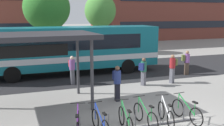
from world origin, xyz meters
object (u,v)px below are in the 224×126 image
parked_bicycle_white_4 (166,114)px  commuter_navy_pack_4 (117,81)px  commuter_olive_pack_1 (173,67)px  street_tree_0 (100,11)px  parked_bicycle_green_3 (145,116)px  parked_bicycle_purple_0 (78,125)px  transit_shelter (17,39)px  commuter_navy_pack_0 (143,70)px  parked_bicycle_blue_1 (100,123)px  commuter_red_pack_3 (72,68)px  city_bus (71,48)px  street_tree_2 (47,8)px  parked_bicycle_green_5 (187,111)px  parked_bicycle_green_2 (126,120)px  commuter_olive_pack_2 (186,61)px

parked_bicycle_white_4 → commuter_navy_pack_4: (-0.80, 3.07, 0.59)m
commuter_olive_pack_1 → street_tree_0: bearing=-114.7°
parked_bicycle_green_3 → street_tree_0: bearing=-16.0°
parked_bicycle_purple_0 → commuter_navy_pack_4: commuter_navy_pack_4 is taller
transit_shelter → commuter_navy_pack_0: 7.15m
parked_bicycle_blue_1 → commuter_red_pack_3: size_ratio=1.02×
parked_bicycle_purple_0 → commuter_navy_pack_0: size_ratio=1.05×
parked_bicycle_purple_0 → commuter_navy_pack_4: size_ratio=1.00×
parked_bicycle_purple_0 → parked_bicycle_white_4: size_ratio=0.99×
city_bus → parked_bicycle_purple_0: 9.37m
parked_bicycle_purple_0 → transit_shelter: 4.54m
parked_bicycle_blue_1 → parked_bicycle_white_4: 2.53m
street_tree_2 → commuter_navy_pack_0: bearing=-70.0°
commuter_navy_pack_0 → commuter_navy_pack_4: (-2.32, -1.98, 0.05)m
parked_bicycle_white_4 → commuter_navy_pack_0: 5.30m
city_bus → parked_bicycle_green_5: (2.73, -9.31, -1.39)m
city_bus → parked_bicycle_green_5: city_bus is taller
commuter_red_pack_3 → street_tree_2: (-0.41, 10.02, 3.63)m
parked_bicycle_blue_1 → parked_bicycle_green_2: 0.91m
parked_bicycle_blue_1 → parked_bicycle_white_4: (2.53, -0.03, 0.00)m
parked_bicycle_green_2 → parked_bicycle_green_5: size_ratio=1.00×
city_bus → parked_bicycle_blue_1: (-0.70, -9.26, -1.39)m
parked_bicycle_blue_1 → parked_bicycle_white_4: same height
parked_bicycle_green_2 → commuter_olive_pack_1: size_ratio=1.00×
parked_bicycle_purple_0 → commuter_olive_pack_1: bearing=-41.0°
city_bus → parked_bicycle_blue_1: size_ratio=6.99×
parked_bicycle_purple_0 → transit_shelter: bearing=42.7°
parked_bicycle_green_5 → commuter_navy_pack_4: bearing=23.0°
commuter_olive_pack_2 → city_bus: bearing=176.6°
parked_bicycle_white_4 → commuter_navy_pack_0: (1.52, 5.05, 0.54)m
commuter_olive_pack_1 → street_tree_2: 13.64m
parked_bicycle_white_4 → commuter_olive_pack_2: size_ratio=1.03×
parked_bicycle_green_2 → commuter_olive_pack_1: 7.10m
parked_bicycle_white_4 → transit_shelter: (-5.10, 3.35, 2.65)m
commuter_olive_pack_2 → commuter_red_pack_3: (-7.69, 0.15, 0.02)m
parked_bicycle_white_4 → commuter_red_pack_3: bearing=30.3°
transit_shelter → commuter_red_pack_3: transit_shelter is taller
commuter_navy_pack_0 → commuter_navy_pack_4: bearing=-175.4°
transit_shelter → commuter_navy_pack_4: bearing=-6.5°
parked_bicycle_purple_0 → parked_bicycle_green_5: bearing=-79.0°
commuter_navy_pack_0 → commuter_olive_pack_1: commuter_olive_pack_1 is taller
parked_bicycle_green_5 → city_bus: bearing=10.3°
city_bus → street_tree_2: size_ratio=1.81×
city_bus → parked_bicycle_green_3: size_ratio=7.00×
commuter_olive_pack_2 → commuter_red_pack_3: commuter_red_pack_3 is taller
parked_bicycle_green_3 → transit_shelter: transit_shelter is taller
parked_bicycle_purple_0 → commuter_red_pack_3: size_ratio=1.00×
parked_bicycle_blue_1 → parked_bicycle_green_3: 1.74m
parked_bicycle_green_3 → parked_bicycle_green_5: (1.69, -0.14, 0.00)m
parked_bicycle_green_5 → commuter_navy_pack_4: (-1.71, 3.08, 0.59)m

